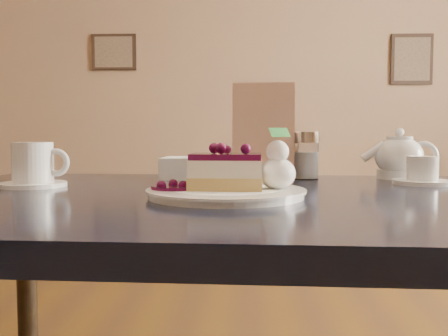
{
  "coord_description": "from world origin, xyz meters",
  "views": [
    {
      "loc": [
        -0.02,
        -0.64,
        0.79
      ],
      "look_at": [
        -0.05,
        0.05,
        0.74
      ],
      "focal_mm": 40.0,
      "sensor_mm": 36.0,
      "label": 1
    }
  ],
  "objects_px": {
    "main_table": "(228,238)",
    "dessert_plate": "(226,193)",
    "coffee_set": "(34,167)",
    "tea_set": "(403,161)",
    "cheesecake_slice": "(226,172)"
  },
  "relations": [
    {
      "from": "coffee_set",
      "to": "tea_set",
      "type": "distance_m",
      "value": 0.74
    },
    {
      "from": "dessert_plate",
      "to": "tea_set",
      "type": "xyz_separation_m",
      "value": [
        0.36,
        0.31,
        0.03
      ]
    },
    {
      "from": "dessert_plate",
      "to": "coffee_set",
      "type": "xyz_separation_m",
      "value": [
        -0.36,
        0.14,
        0.03
      ]
    },
    {
      "from": "cheesecake_slice",
      "to": "tea_set",
      "type": "bearing_deg",
      "value": 41.91
    },
    {
      "from": "dessert_plate",
      "to": "main_table",
      "type": "bearing_deg",
      "value": 88.18
    },
    {
      "from": "tea_set",
      "to": "coffee_set",
      "type": "bearing_deg",
      "value": -166.84
    },
    {
      "from": "tea_set",
      "to": "dessert_plate",
      "type": "bearing_deg",
      "value": -139.91
    },
    {
      "from": "main_table",
      "to": "cheesecake_slice",
      "type": "relative_size",
      "value": 9.99
    },
    {
      "from": "tea_set",
      "to": "main_table",
      "type": "bearing_deg",
      "value": -144.35
    },
    {
      "from": "dessert_plate",
      "to": "cheesecake_slice",
      "type": "height_order",
      "value": "cheesecake_slice"
    },
    {
      "from": "cheesecake_slice",
      "to": "dessert_plate",
      "type": "bearing_deg",
      "value": 0.0
    },
    {
      "from": "coffee_set",
      "to": "main_table",
      "type": "bearing_deg",
      "value": -14.11
    },
    {
      "from": "main_table",
      "to": "coffee_set",
      "type": "distance_m",
      "value": 0.39
    },
    {
      "from": "main_table",
      "to": "dessert_plate",
      "type": "xyz_separation_m",
      "value": [
        -0.0,
        -0.05,
        0.08
      ]
    },
    {
      "from": "dessert_plate",
      "to": "cheesecake_slice",
      "type": "bearing_deg",
      "value": 0.0
    }
  ]
}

